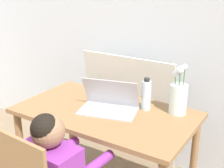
% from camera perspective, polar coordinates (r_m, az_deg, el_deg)
% --- Properties ---
extents(wall_back, '(6.40, 0.05, 2.50)m').
position_cam_1_polar(wall_back, '(2.62, 6.09, 11.43)').
color(wall_back, silver).
rests_on(wall_back, ground_plane).
extents(dining_table, '(1.18, 0.67, 0.76)m').
position_cam_1_polar(dining_table, '(2.13, -1.20, -7.43)').
color(dining_table, olive).
rests_on(dining_table, ground_plane).
extents(laptop, '(0.42, 0.31, 0.21)m').
position_cam_1_polar(laptop, '(2.07, -0.51, -3.55)').
color(laptop, '#B2B2B7').
rests_on(laptop, dining_table).
extents(flower_vase, '(0.12, 0.12, 0.33)m').
position_cam_1_polar(flower_vase, '(2.05, 12.03, -2.24)').
color(flower_vase, silver).
rests_on(flower_vase, dining_table).
extents(water_bottle, '(0.06, 0.06, 0.22)m').
position_cam_1_polar(water_bottle, '(2.08, 6.29, -1.98)').
color(water_bottle, silver).
rests_on(water_bottle, dining_table).
extents(cardboard_panel, '(0.85, 0.15, 0.98)m').
position_cam_1_polar(cardboard_panel, '(2.75, 3.10, -4.60)').
color(cardboard_panel, silver).
rests_on(cardboard_panel, ground_plane).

